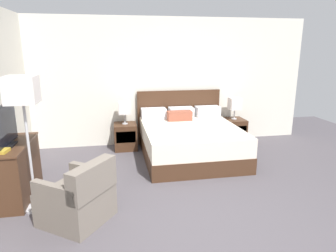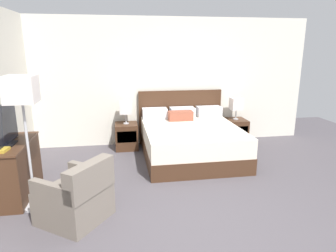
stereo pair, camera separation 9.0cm
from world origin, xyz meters
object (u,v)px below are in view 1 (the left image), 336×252
(table_lamp_right, at_px, (235,104))
(armchair_by_window, at_px, (79,199))
(bed, at_px, (189,139))
(dresser, at_px, (13,170))
(floor_lamp, at_px, (23,98))
(table_lamp_left, at_px, (124,108))
(nightstand_right, at_px, (233,131))
(nightstand_left, at_px, (125,136))
(tv, at_px, (5,126))

(table_lamp_right, xyz_separation_m, armchair_by_window, (-2.97, -2.55, -0.56))
(bed, distance_m, armchair_by_window, 2.61)
(dresser, bearing_deg, floor_lamp, -48.39)
(table_lamp_left, height_order, armchair_by_window, table_lamp_left)
(table_lamp_right, height_order, floor_lamp, floor_lamp)
(nightstand_right, xyz_separation_m, table_lamp_left, (-2.31, 0.00, 0.59))
(dresser, height_order, floor_lamp, floor_lamp)
(nightstand_left, bearing_deg, table_lamp_left, 90.00)
(nightstand_left, distance_m, table_lamp_right, 2.38)
(table_lamp_left, xyz_separation_m, armchair_by_window, (-0.66, -2.55, -0.56))
(table_lamp_left, relative_size, armchair_by_window, 0.48)
(table_lamp_left, bearing_deg, tv, -130.08)
(table_lamp_left, bearing_deg, table_lamp_right, 0.00)
(table_lamp_left, relative_size, floor_lamp, 0.27)
(table_lamp_left, bearing_deg, nightstand_right, -0.04)
(nightstand_left, height_order, nightstand_right, same)
(nightstand_left, relative_size, floor_lamp, 0.31)
(nightstand_left, relative_size, armchair_by_window, 0.54)
(bed, xyz_separation_m, nightstand_left, (-1.15, 0.67, -0.07))
(bed, height_order, nightstand_right, bed)
(nightstand_left, xyz_separation_m, nightstand_right, (2.31, 0.00, 0.00))
(nightstand_right, height_order, armchair_by_window, armchair_by_window)
(armchair_by_window, relative_size, floor_lamp, 0.57)
(armchair_by_window, bearing_deg, tv, 142.94)
(nightstand_left, height_order, floor_lamp, floor_lamp)
(nightstand_right, height_order, table_lamp_left, table_lamp_left)
(nightstand_right, xyz_separation_m, floor_lamp, (-3.55, -2.17, 1.16))
(table_lamp_left, xyz_separation_m, dresser, (-1.57, -1.79, -0.45))
(table_lamp_right, relative_size, dresser, 0.42)
(bed, bearing_deg, table_lamp_left, 149.78)
(tv, height_order, armchair_by_window, tv)
(table_lamp_right, bearing_deg, nightstand_left, -179.96)
(nightstand_left, bearing_deg, table_lamp_right, 0.04)
(bed, relative_size, tv, 2.60)
(nightstand_right, distance_m, table_lamp_right, 0.59)
(dresser, distance_m, tv, 0.63)
(bed, distance_m, table_lamp_left, 1.43)
(bed, relative_size, table_lamp_right, 4.30)
(nightstand_right, bearing_deg, table_lamp_right, 90.00)
(table_lamp_left, relative_size, table_lamp_right, 1.00)
(nightstand_right, relative_size, dresser, 0.48)
(table_lamp_left, distance_m, armchair_by_window, 2.70)
(floor_lamp, bearing_deg, nightstand_right, 31.40)
(table_lamp_right, height_order, dresser, table_lamp_right)
(tv, relative_size, floor_lamp, 0.45)
(nightstand_left, distance_m, dresser, 2.39)
(bed, height_order, tv, tv)
(nightstand_right, distance_m, table_lamp_left, 2.38)
(bed, height_order, table_lamp_left, bed)
(dresser, bearing_deg, nightstand_left, 48.73)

